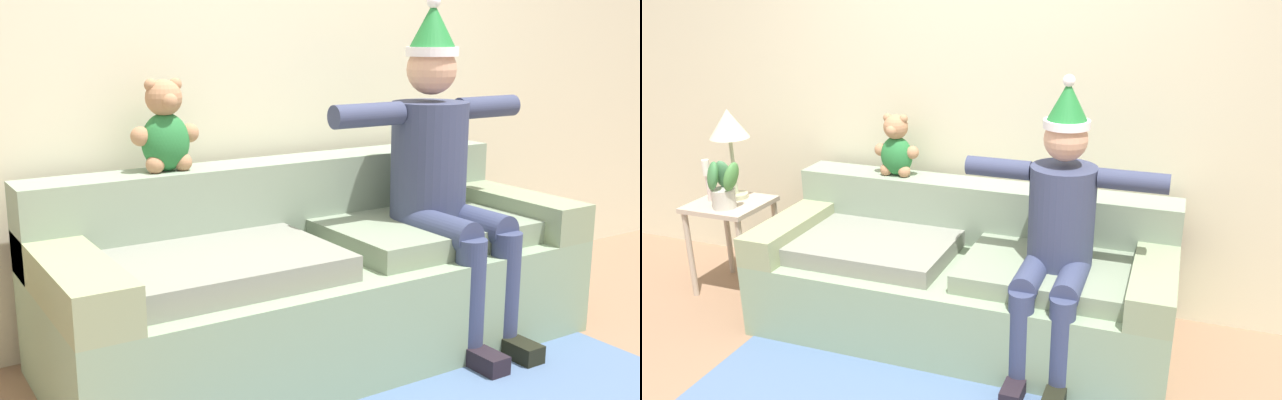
% 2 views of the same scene
% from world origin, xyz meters
% --- Properties ---
extents(back_wall, '(7.00, 0.10, 2.70)m').
position_xyz_m(back_wall, '(0.00, 1.55, 1.35)').
color(back_wall, beige).
rests_on(back_wall, ground_plane).
extents(couch, '(2.30, 0.93, 0.79)m').
position_xyz_m(couch, '(0.00, 1.00, 0.31)').
color(couch, gray).
rests_on(couch, ground_plane).
extents(person_seated, '(1.02, 0.77, 1.50)m').
position_xyz_m(person_seated, '(0.55, 0.84, 0.76)').
color(person_seated, '#373E5D').
rests_on(person_seated, ground_plane).
extents(teddy_bear, '(0.29, 0.17, 0.38)m').
position_xyz_m(teddy_bear, '(-0.54, 1.30, 0.96)').
color(teddy_bear, '#287538').
rests_on(teddy_bear, couch).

